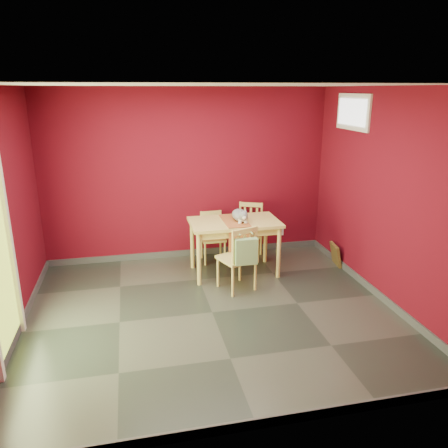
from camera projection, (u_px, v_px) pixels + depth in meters
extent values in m
plane|color=#2D342D|center=(212.00, 312.00, 5.43)|extent=(4.50, 4.50, 0.00)
plane|color=#5C0917|center=(188.00, 176.00, 6.90)|extent=(4.50, 0.00, 4.50)
plane|color=#5C0917|center=(263.00, 278.00, 3.17)|extent=(4.50, 0.00, 4.50)
plane|color=#5C0917|center=(1.00, 220.00, 4.57)|extent=(0.00, 4.00, 4.00)
plane|color=#5C0917|center=(387.00, 198.00, 5.49)|extent=(0.00, 4.00, 4.00)
plane|color=white|center=(210.00, 85.00, 4.63)|extent=(4.50, 4.50, 0.00)
cube|color=#3F4244|center=(190.00, 253.00, 7.27)|extent=(4.50, 0.02, 0.10)
cube|color=#3F4244|center=(258.00, 423.00, 3.56)|extent=(4.50, 0.02, 0.10)
cube|color=#3F4244|center=(19.00, 329.00, 4.96)|extent=(0.03, 4.00, 0.10)
cube|color=#3F4244|center=(375.00, 292.00, 5.88)|extent=(0.03, 4.00, 0.10)
cube|color=white|center=(10.00, 243.00, 4.72)|extent=(0.06, 0.08, 2.13)
cube|color=white|center=(353.00, 112.00, 6.12)|extent=(0.03, 0.90, 0.50)
cube|color=white|center=(352.00, 112.00, 6.12)|extent=(0.02, 0.76, 0.36)
cube|color=silver|center=(281.00, 232.00, 7.53)|extent=(0.08, 0.02, 0.12)
cube|color=#DDC767|center=(235.00, 222.00, 6.38)|extent=(1.31, 0.76, 0.04)
cube|color=#DDC767|center=(234.00, 227.00, 6.41)|extent=(1.17, 0.63, 0.11)
cylinder|color=#DDC767|center=(199.00, 259.00, 6.09)|extent=(0.06, 0.06, 0.77)
cylinder|color=#DDC767|center=(192.00, 244.00, 6.68)|extent=(0.06, 0.06, 0.77)
cylinder|color=#DDC767|center=(279.00, 253.00, 6.33)|extent=(0.06, 0.06, 0.77)
cylinder|color=#DDC767|center=(265.00, 239.00, 6.92)|extent=(0.06, 0.06, 0.77)
cube|color=#A8582B|center=(235.00, 221.00, 6.38)|extent=(0.34, 0.69, 0.01)
cube|color=#A8582B|center=(240.00, 240.00, 6.10)|extent=(0.33, 0.01, 0.34)
cube|color=#DDC767|center=(213.00, 238.00, 6.95)|extent=(0.38, 0.38, 0.04)
cylinder|color=#DDC767|center=(205.00, 254.00, 6.83)|extent=(0.03, 0.03, 0.36)
cylinder|color=#DDC767|center=(202.00, 248.00, 7.13)|extent=(0.03, 0.03, 0.36)
cylinder|color=#DDC767|center=(225.00, 253.00, 6.90)|extent=(0.03, 0.03, 0.36)
cylinder|color=#DDC767|center=(221.00, 246.00, 7.20)|extent=(0.03, 0.03, 0.36)
cylinder|color=#DDC767|center=(201.00, 223.00, 7.00)|extent=(0.03, 0.03, 0.40)
cylinder|color=#DDC767|center=(220.00, 222.00, 7.07)|extent=(0.03, 0.03, 0.40)
cube|color=#DDC767|center=(211.00, 213.00, 6.99)|extent=(0.34, 0.04, 0.06)
cube|color=#DDC767|center=(206.00, 225.00, 7.03)|extent=(0.03, 0.02, 0.31)
cube|color=#DDC767|center=(211.00, 225.00, 7.05)|extent=(0.03, 0.02, 0.31)
cube|color=#DDC767|center=(216.00, 224.00, 7.07)|extent=(0.03, 0.02, 0.31)
cube|color=#DDC767|center=(249.00, 233.00, 7.07)|extent=(0.55, 0.55, 0.04)
cylinder|color=#DDC767|center=(236.00, 249.00, 7.01)|extent=(0.04, 0.04, 0.41)
cylinder|color=#DDC767|center=(240.00, 241.00, 7.34)|extent=(0.04, 0.04, 0.41)
cylinder|color=#DDC767|center=(258.00, 250.00, 6.94)|extent=(0.04, 0.04, 0.41)
cylinder|color=#DDC767|center=(261.00, 243.00, 7.27)|extent=(0.04, 0.04, 0.41)
cylinder|color=#DDC767|center=(240.00, 215.00, 7.20)|extent=(0.04, 0.04, 0.45)
cylinder|color=#DDC767|center=(262.00, 216.00, 7.13)|extent=(0.04, 0.04, 0.45)
cube|color=#DDC767|center=(251.00, 205.00, 7.11)|extent=(0.36, 0.19, 0.07)
cube|color=#DDC767|center=(245.00, 217.00, 7.20)|extent=(0.04, 0.03, 0.35)
cube|color=#DDC767|center=(251.00, 218.00, 7.18)|extent=(0.04, 0.03, 0.35)
cube|color=#DDC767|center=(257.00, 218.00, 7.16)|extent=(0.04, 0.03, 0.35)
cube|color=#DDC767|center=(237.00, 258.00, 5.96)|extent=(0.56, 0.56, 0.04)
cylinder|color=#DDC767|center=(240.00, 267.00, 6.28)|extent=(0.04, 0.04, 0.42)
cylinder|color=#DDC767|center=(255.00, 276.00, 5.98)|extent=(0.04, 0.04, 0.42)
cylinder|color=#DDC767|center=(218.00, 272.00, 6.08)|extent=(0.04, 0.04, 0.42)
cylinder|color=#DDC767|center=(233.00, 282.00, 5.79)|extent=(0.04, 0.04, 0.42)
cylinder|color=#DDC767|center=(256.00, 242.00, 5.83)|extent=(0.04, 0.04, 0.46)
cylinder|color=#DDC767|center=(233.00, 248.00, 5.64)|extent=(0.04, 0.04, 0.46)
cube|color=#DDC767|center=(245.00, 231.00, 5.68)|extent=(0.38, 0.17, 0.07)
cube|color=#DDC767|center=(251.00, 246.00, 5.80)|extent=(0.04, 0.03, 0.36)
cube|color=#DDC767|center=(245.00, 248.00, 5.75)|extent=(0.04, 0.03, 0.36)
cube|color=#DDC767|center=(238.00, 249.00, 5.70)|extent=(0.04, 0.03, 0.36)
cube|color=#7BA469|center=(246.00, 252.00, 5.68)|extent=(0.30, 0.09, 0.35)
cylinder|color=#7BA469|center=(239.00, 233.00, 5.65)|extent=(0.01, 0.15, 0.01)
cylinder|color=#7BA469|center=(251.00, 233.00, 5.68)|extent=(0.01, 0.15, 0.01)
cube|color=brown|center=(336.00, 255.00, 6.85)|extent=(0.15, 0.35, 0.34)
cube|color=black|center=(335.00, 255.00, 6.85)|extent=(0.10, 0.25, 0.24)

